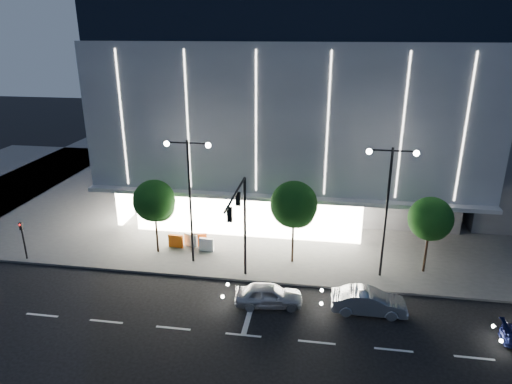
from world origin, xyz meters
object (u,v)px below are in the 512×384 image
object	(u,v)px
barrier_b	(191,240)
car_lead	(269,295)
ped_signal_far	(23,237)
traffic_mast	(241,216)
tree_left	(155,203)
tree_mid	(294,207)
barrier_d	(207,245)
tree_right	(431,221)
barrier_a	(199,240)
barrier_c	(176,241)
street_lamp_east	(388,194)
street_lamp_west	(189,184)
car_second	(369,302)

from	to	relation	value
barrier_b	car_lead	bearing A→B (deg)	-28.30
ped_signal_far	traffic_mast	bearing A→B (deg)	-4.15
ped_signal_far	tree_left	bearing A→B (deg)	15.61
tree_mid	car_lead	bearing A→B (deg)	-100.69
traffic_mast	barrier_d	distance (m)	7.08
traffic_mast	tree_right	xyz separation A→B (m)	(12.03, 3.68, -1.14)
barrier_d	traffic_mast	bearing A→B (deg)	-47.25
car_lead	barrier_a	xyz separation A→B (m)	(-6.18, 6.78, -0.05)
ped_signal_far	tree_right	distance (m)	28.21
barrier_a	barrier_b	bearing A→B (deg)	167.61
tree_right	ped_signal_far	bearing A→B (deg)	-174.86
barrier_a	barrier_d	bearing A→B (deg)	-60.64
tree_left	barrier_d	world-z (taller)	tree_left
ped_signal_far	barrier_c	bearing A→B (deg)	18.71
car_lead	barrier_b	bearing A→B (deg)	38.12
barrier_b	traffic_mast	bearing A→B (deg)	-29.56
tree_left	street_lamp_east	bearing A→B (deg)	-3.65
ped_signal_far	barrier_b	world-z (taller)	ped_signal_far
barrier_b	barrier_d	size ratio (longest dim) A/B	1.00
traffic_mast	barrier_c	xyz separation A→B (m)	(-5.91, 4.58, -4.38)
ped_signal_far	tree_right	xyz separation A→B (m)	(28.03, 2.52, 2.00)
street_lamp_east	barrier_b	world-z (taller)	street_lamp_east
car_lead	barrier_d	size ratio (longest dim) A/B	3.74
street_lamp_east	barrier_b	size ratio (longest dim) A/B	8.18
street_lamp_west	car_second	size ratio (longest dim) A/B	2.06
tree_left	car_lead	bearing A→B (deg)	-31.21
barrier_b	ped_signal_far	bearing A→B (deg)	-145.01
tree_right	tree_mid	bearing A→B (deg)	180.00
ped_signal_far	barrier_b	distance (m)	11.87
tree_mid	street_lamp_west	bearing A→B (deg)	-171.74
street_lamp_east	car_second	world-z (taller)	street_lamp_east
street_lamp_east	ped_signal_far	size ratio (longest dim) A/B	3.00
tree_left	barrier_b	size ratio (longest dim) A/B	5.20
traffic_mast	barrier_a	xyz separation A→B (m)	(-4.18, 5.02, -4.38)
car_second	tree_left	bearing A→B (deg)	70.31
barrier_b	barrier_c	xyz separation A→B (m)	(-1.10, -0.38, 0.00)
barrier_a	tree_left	bearing A→B (deg)	-172.62
street_lamp_west	car_second	bearing A→B (deg)	-19.66
street_lamp_east	tree_right	distance (m)	3.81
tree_right	barrier_a	size ratio (longest dim) A/B	5.01
traffic_mast	car_lead	world-z (taller)	traffic_mast
traffic_mast	barrier_c	world-z (taller)	traffic_mast
tree_right	barrier_c	xyz separation A→B (m)	(-17.94, 0.89, -3.23)
barrier_c	tree_left	bearing A→B (deg)	-136.08
tree_left	barrier_d	size ratio (longest dim) A/B	5.20
traffic_mast	tree_mid	size ratio (longest dim) A/B	1.15
barrier_c	barrier_b	bearing A→B (deg)	22.77
traffic_mast	car_lead	size ratio (longest dim) A/B	1.72
street_lamp_east	ped_signal_far	bearing A→B (deg)	-176.56
ped_signal_far	car_second	xyz separation A→B (m)	(23.91, -2.75, -1.17)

